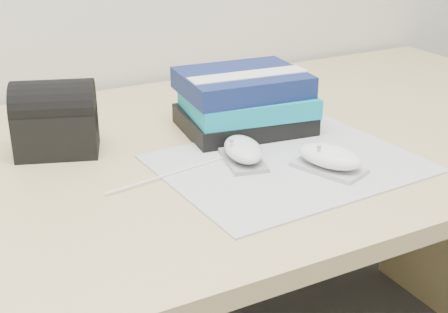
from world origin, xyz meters
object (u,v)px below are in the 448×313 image
desk (215,237)px  mouse_rear (243,151)px  mouse_front (329,158)px  pouch (55,118)px  book_stack (244,102)px

desk → mouse_rear: 0.31m
mouse_front → desk: bearing=105.8°
desk → mouse_rear: bearing=-101.0°
mouse_rear → desk: bearing=79.0°
mouse_front → pouch: bearing=141.7°
desk → pouch: size_ratio=10.11×
desk → pouch: pouch is taller
desk → book_stack: 0.29m
mouse_rear → pouch: (-0.25, 0.19, 0.04)m
pouch → book_stack: bearing=-8.9°
desk → book_stack: size_ratio=6.42×
book_stack → mouse_front: bearing=-84.2°
mouse_rear → mouse_front: bearing=-41.3°
desk → mouse_front: (0.07, -0.26, 0.26)m
mouse_rear → book_stack: book_stack is taller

